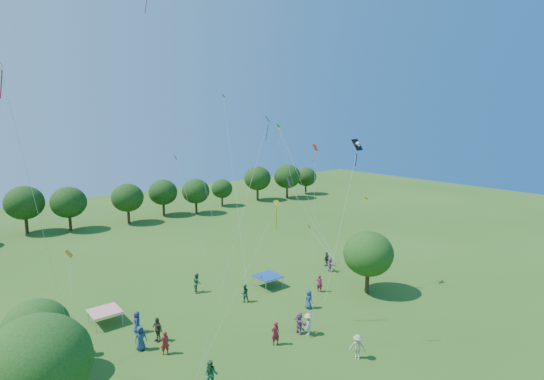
{
  "coord_description": "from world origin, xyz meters",
  "views": [
    {
      "loc": [
        -17.98,
        -8.38,
        15.97
      ],
      "look_at": [
        0.0,
        14.0,
        11.0
      ],
      "focal_mm": 28.0,
      "sensor_mm": 36.0,
      "label": 1
    }
  ],
  "objects_px": {
    "tent_red_stripe": "(105,311)",
    "red_high_kite": "(166,37)",
    "pirate_kite": "(357,148)",
    "tent_blue": "(268,276)",
    "near_tree_north": "(36,329)",
    "near_tree_east": "(368,254)",
    "near_tree_west": "(37,363)"
  },
  "relations": [
    {
      "from": "tent_red_stripe",
      "to": "red_high_kite",
      "type": "relative_size",
      "value": 0.09
    },
    {
      "from": "tent_red_stripe",
      "to": "pirate_kite",
      "type": "relative_size",
      "value": 0.17
    },
    {
      "from": "tent_red_stripe",
      "to": "tent_blue",
      "type": "xyz_separation_m",
      "value": [
        14.45,
        -2.19,
        0.0
      ]
    },
    {
      "from": "near_tree_north",
      "to": "red_high_kite",
      "type": "relative_size",
      "value": 0.2
    },
    {
      "from": "near_tree_north",
      "to": "tent_blue",
      "type": "xyz_separation_m",
      "value": [
        19.83,
        2.39,
        -2.22
      ]
    },
    {
      "from": "near_tree_east",
      "to": "pirate_kite",
      "type": "bearing_deg",
      "value": 88.2
    },
    {
      "from": "red_high_kite",
      "to": "pirate_kite",
      "type": "bearing_deg",
      "value": -8.3
    },
    {
      "from": "near_tree_west",
      "to": "pirate_kite",
      "type": "height_order",
      "value": "pirate_kite"
    },
    {
      "from": "near_tree_west",
      "to": "near_tree_east",
      "type": "height_order",
      "value": "near_tree_west"
    },
    {
      "from": "near_tree_west",
      "to": "red_high_kite",
      "type": "height_order",
      "value": "red_high_kite"
    },
    {
      "from": "tent_red_stripe",
      "to": "near_tree_west",
      "type": "bearing_deg",
      "value": -121.21
    },
    {
      "from": "near_tree_east",
      "to": "tent_blue",
      "type": "height_order",
      "value": "near_tree_east"
    },
    {
      "from": "near_tree_west",
      "to": "red_high_kite",
      "type": "xyz_separation_m",
      "value": [
        10.09,
        5.61,
        17.11
      ]
    },
    {
      "from": "tent_red_stripe",
      "to": "tent_blue",
      "type": "distance_m",
      "value": 14.61
    },
    {
      "from": "red_high_kite",
      "to": "near_tree_north",
      "type": "bearing_deg",
      "value": 178.9
    },
    {
      "from": "tent_blue",
      "to": "pirate_kite",
      "type": "bearing_deg",
      "value": -38.6
    },
    {
      "from": "pirate_kite",
      "to": "red_high_kite",
      "type": "distance_m",
      "value": 18.9
    },
    {
      "from": "red_high_kite",
      "to": "tent_red_stripe",
      "type": "bearing_deg",
      "value": 128.78
    },
    {
      "from": "near_tree_west",
      "to": "pirate_kite",
      "type": "relative_size",
      "value": 0.51
    },
    {
      "from": "near_tree_north",
      "to": "red_high_kite",
      "type": "height_order",
      "value": "red_high_kite"
    },
    {
      "from": "near_tree_west",
      "to": "near_tree_north",
      "type": "height_order",
      "value": "near_tree_west"
    },
    {
      "from": "tent_red_stripe",
      "to": "red_high_kite",
      "type": "bearing_deg",
      "value": -51.22
    },
    {
      "from": "near_tree_east",
      "to": "tent_red_stripe",
      "type": "xyz_separation_m",
      "value": [
        -20.69,
        9.01,
        -2.69
      ]
    },
    {
      "from": "near_tree_west",
      "to": "tent_blue",
      "type": "bearing_deg",
      "value": 21.52
    },
    {
      "from": "near_tree_east",
      "to": "red_high_kite",
      "type": "distance_m",
      "value": 24.69
    },
    {
      "from": "tent_red_stripe",
      "to": "pirate_kite",
      "type": "xyz_separation_m",
      "value": [
        20.75,
        -7.22,
        12.19
      ]
    },
    {
      "from": "near_tree_west",
      "to": "pirate_kite",
      "type": "bearing_deg",
      "value": 6.62
    },
    {
      "from": "near_tree_west",
      "to": "pirate_kite",
      "type": "distance_m",
      "value": 28.68
    },
    {
      "from": "near_tree_west",
      "to": "near_tree_east",
      "type": "bearing_deg",
      "value": 2.86
    },
    {
      "from": "tent_red_stripe",
      "to": "tent_blue",
      "type": "relative_size",
      "value": 1.0
    },
    {
      "from": "near_tree_north",
      "to": "tent_red_stripe",
      "type": "height_order",
      "value": "near_tree_north"
    },
    {
      "from": "tent_blue",
      "to": "near_tree_west",
      "type": "bearing_deg",
      "value": -158.48
    }
  ]
}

